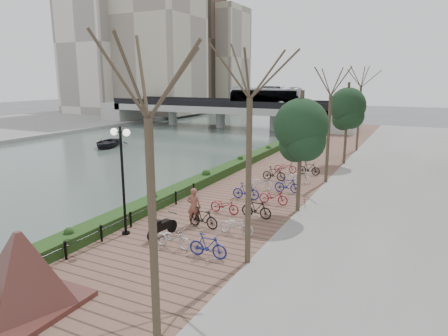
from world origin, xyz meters
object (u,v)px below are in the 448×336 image
Objects in this scene: pedestrian at (194,206)px; boat at (107,143)px; granite_monument at (22,270)px; motorcycle at (162,226)px; lamppost at (122,158)px.

boat is at bearing -53.72° from pedestrian.
granite_monument reaches higher than motorcycle.
lamppost is at bearing 100.80° from granite_monument.
granite_monument is 6.77m from motorcycle.
pedestrian is at bearing 83.16° from granite_monument.
boat is (-21.36, 19.82, -0.48)m from motorcycle.
lamppost reaches higher than pedestrian.
pedestrian is at bearing 83.39° from motorcycle.
pedestrian is 28.23m from boat.
lamppost is 3.59m from motorcycle.
granite_monument is at bearing 68.67° from pedestrian.
pedestrian is 0.38× the size of boat.
granite_monument reaches higher than pedestrian.
pedestrian reaches higher than motorcycle.
lamppost is 4.26m from pedestrian.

